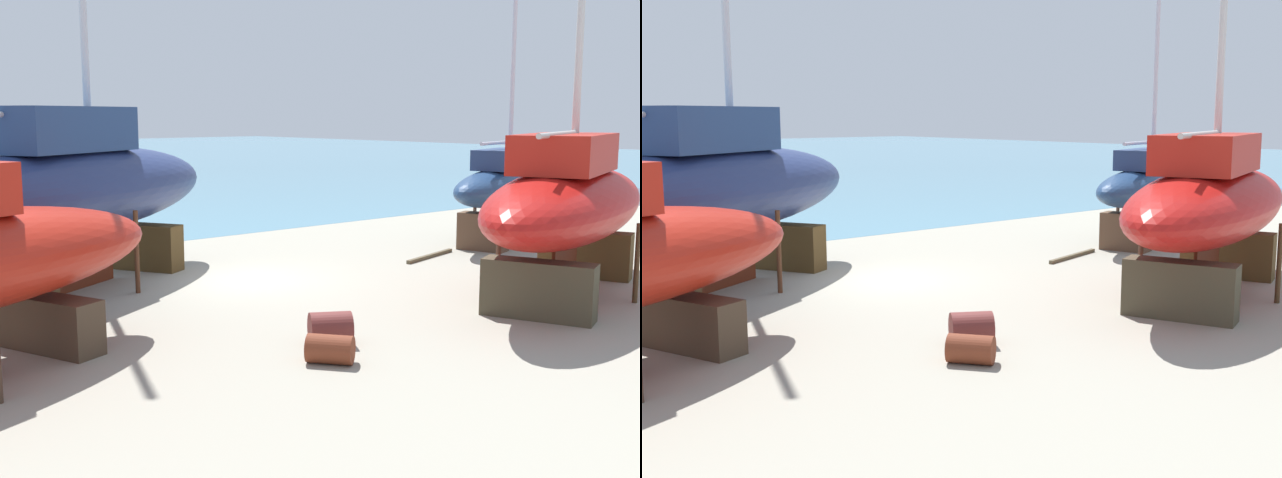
{
  "view_description": "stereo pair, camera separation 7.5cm",
  "coord_description": "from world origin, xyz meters",
  "views": [
    {
      "loc": [
        -11.88,
        -17.35,
        4.39
      ],
      "look_at": [
        0.79,
        -2.24,
        1.31
      ],
      "focal_mm": 44.77,
      "sensor_mm": 36.0,
      "label": 1
    },
    {
      "loc": [
        -11.82,
        -17.39,
        4.39
      ],
      "look_at": [
        0.79,
        -2.24,
        1.31
      ],
      "focal_mm": 44.77,
      "sensor_mm": 36.0,
      "label": 2
    }
  ],
  "objects": [
    {
      "name": "sailboat_mid_port",
      "position": [
        10.48,
        -0.54,
        1.93
      ],
      "size": [
        7.68,
        3.98,
        11.2
      ],
      "rotation": [
        0.0,
        0.0,
        0.29
      ],
      "color": "brown",
      "rests_on": "ground"
    },
    {
      "name": "barrel_rust_far",
      "position": [
        -2.94,
        -6.96,
        0.26
      ],
      "size": [
        0.92,
        0.98,
        0.53
      ],
      "primitive_type": "cylinder",
      "rotation": [
        1.57,
        0.0,
        3.78
      ],
      "color": "maroon",
      "rests_on": "ground"
    },
    {
      "name": "ground_plane",
      "position": [
        0.0,
        -5.49,
        0.0
      ],
      "size": [
        49.49,
        49.49,
        0.0
      ],
      "primitive_type": "plane",
      "color": "gray"
    },
    {
      "name": "sailboat_far_slipway",
      "position": [
        -3.76,
        1.85,
        2.58
      ],
      "size": [
        10.93,
        7.96,
        15.91
      ],
      "rotation": [
        0.0,
        0.0,
        0.51
      ],
      "color": "#4B381C",
      "rests_on": "ground"
    },
    {
      "name": "sailboat_large_starboard",
      "position": [
        4.97,
        -6.54,
        2.3
      ],
      "size": [
        10.67,
        6.49,
        16.15
      ],
      "rotation": [
        0.0,
        0.0,
        0.37
      ],
      "color": "#4C371C",
      "rests_on": "ground"
    },
    {
      "name": "timber_plank_far",
      "position": [
        15.0,
        -2.02,
        0.06
      ],
      "size": [
        0.43,
        1.22,
        0.13
      ],
      "primitive_type": "cube",
      "rotation": [
        0.0,
        0.0,
        1.36
      ],
      "color": "brown",
      "rests_on": "ground"
    },
    {
      "name": "timber_short_skew",
      "position": [
        13.99,
        2.36,
        0.07
      ],
      "size": [
        1.76,
        2.11,
        0.15
      ],
      "primitive_type": "cube",
      "rotation": [
        0.0,
        0.0,
        0.89
      ],
      "color": "brown",
      "rests_on": "ground"
    },
    {
      "name": "timber_long_aft",
      "position": [
        6.36,
        -0.92,
        0.05
      ],
      "size": [
        2.64,
        0.75,
        0.11
      ],
      "primitive_type": "cube",
      "rotation": [
        0.0,
        0.0,
        0.23
      ],
      "color": "brown",
      "rests_on": "ground"
    },
    {
      "name": "barrel_rust_near",
      "position": [
        -2.17,
        -6.08,
        0.32
      ],
      "size": [
        1.02,
        0.96,
        0.65
      ],
      "primitive_type": "cylinder",
      "rotation": [
        1.57,
        0.0,
        1.04
      ],
      "color": "maroon",
      "rests_on": "ground"
    }
  ]
}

